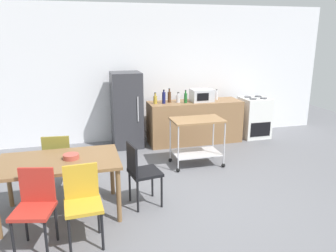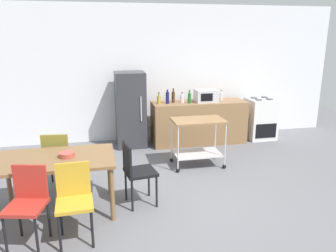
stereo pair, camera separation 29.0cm
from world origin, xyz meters
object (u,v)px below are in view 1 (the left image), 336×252
Objects in this scene: stove_oven at (254,117)px; bottle_soda at (216,95)px; chair_mustard at (83,200)px; bottle_sparkling_water at (178,98)px; bottle_sesame_oil at (186,98)px; bottle_soy_sauce at (164,98)px; bottle_olive_oil at (169,97)px; dining_table at (59,166)px; chair_olive at (58,158)px; chair_black at (140,170)px; fruit_bowl at (71,156)px; kitchen_cart at (197,134)px; microwave at (202,95)px; refrigerator at (127,110)px; bottle_hot_sauce at (155,99)px; chair_red at (35,204)px.

bottle_soda is (-0.93, 0.05, 0.54)m from stove_oven.
chair_mustard is 4.14× the size of bottle_sparkling_water.
bottle_sparkling_water is at bearing 147.36° from bottle_sesame_oil.
bottle_olive_oil is (0.14, 0.09, -0.00)m from bottle_soy_sauce.
chair_olive reaches higher than dining_table.
chair_black reaches higher than fruit_bowl.
kitchen_cart is 1.40m from bottle_olive_oil.
bottle_soda is at bearing 5.13° from bottle_soy_sauce.
chair_olive is 0.77m from fruit_bowl.
chair_olive is 4.41× the size of fruit_bowl.
chair_olive is 2.95m from bottle_sparkling_water.
chair_olive is 1.93× the size of microwave.
bottle_soda is (2.94, 3.19, 0.47)m from chair_mustard.
bottle_soda is at bearing -144.83° from chair_olive.
kitchen_cart is (-1.86, -1.29, 0.12)m from stove_oven.
chair_olive is at bearing -157.43° from stove_oven.
stove_oven is (3.87, 3.14, -0.07)m from chair_mustard.
refrigerator is (-2.90, 0.08, 0.32)m from stove_oven.
stove_oven is 4.56× the size of fruit_bowl.
chair_mustard is at bearing -119.24° from bottle_soy_sauce.
bottle_hot_sauce is 1.01m from microwave.
bottle_sesame_oil reaches higher than microwave.
chair_mustard is 3.71m from bottle_olive_oil.
bottle_hot_sauce is 1.03× the size of bottle_soda.
microwave reaches higher than kitchen_cart.
bottle_sparkling_water is (0.18, -0.06, -0.03)m from bottle_olive_oil.
chair_mustard is at bearing -69.43° from dining_table.
chair_mustard is 4.36m from bottle_soda.
bottle_olive_oil is at bearing -32.58° from chair_black.
chair_mustard is 3.04× the size of bottle_olive_oil.
chair_red is 1.00× the size of chair_black.
dining_table is 7.44× the size of fruit_bowl.
refrigerator is 6.96× the size of bottle_soda.
refrigerator reaches higher than bottle_hot_sauce.
stove_oven is 1.79m from bottle_sesame_oil.
refrigerator reaches higher than chair_olive.
chair_mustard is 3.56m from bottle_soy_sauce.
chair_mustard is at bearing -125.76° from bottle_sesame_oil.
bottle_sparkling_water is at bearing 48.18° from fruit_bowl.
fruit_bowl reaches higher than dining_table.
bottle_olive_oil is at bearing 56.45° from chair_mustard.
chair_mustard is 3.76m from bottle_sesame_oil.
bottle_hot_sauce is (2.05, 3.08, 0.47)m from chair_red.
stove_oven is 0.59× the size of refrigerator.
chair_red is at bearing -114.75° from refrigerator.
bottle_soy_sauce is 0.62× the size of microwave.
chair_black is 3.87× the size of bottle_hot_sauce.
bottle_sparkling_water is at bearing -5.78° from refrigerator.
dining_table is 0.72m from chair_olive.
bottle_hot_sauce reaches higher than chair_black.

